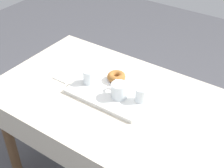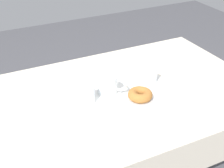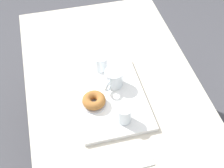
% 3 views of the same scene
% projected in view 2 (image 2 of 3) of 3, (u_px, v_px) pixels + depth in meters
% --- Properties ---
extents(dining_table, '(1.41, 0.83, 0.74)m').
position_uv_depth(dining_table, '(110.00, 114.00, 1.50)').
color(dining_table, beige).
rests_on(dining_table, ground).
extents(serving_tray, '(0.45, 0.32, 0.02)m').
position_uv_depth(serving_tray, '(125.00, 95.00, 1.43)').
color(serving_tray, white).
rests_on(serving_tray, dining_table).
extents(tea_mug_left, '(0.11, 0.11, 0.08)m').
position_uv_depth(tea_mug_left, '(108.00, 84.00, 1.41)').
color(tea_mug_left, white).
rests_on(tea_mug_left, serving_tray).
extents(water_glass_near, '(0.06, 0.06, 0.08)m').
position_uv_depth(water_glass_near, '(87.00, 95.00, 1.34)').
color(water_glass_near, white).
rests_on(water_glass_near, serving_tray).
extents(water_glass_far, '(0.06, 0.06, 0.08)m').
position_uv_depth(water_glass_far, '(150.00, 76.00, 1.48)').
color(water_glass_far, white).
rests_on(water_glass_far, serving_tray).
extents(donut_plate_left, '(0.11, 0.11, 0.01)m').
position_uv_depth(donut_plate_left, '(140.00, 99.00, 1.37)').
color(donut_plate_left, silver).
rests_on(donut_plate_left, serving_tray).
extents(sugar_donut_left, '(0.11, 0.11, 0.04)m').
position_uv_depth(sugar_donut_left, '(140.00, 95.00, 1.36)').
color(sugar_donut_left, '#A3662D').
rests_on(sugar_donut_left, donut_plate_left).
extents(paper_napkin, '(0.10, 0.11, 0.01)m').
position_uv_depth(paper_napkin, '(179.00, 77.00, 1.58)').
color(paper_napkin, white).
rests_on(paper_napkin, dining_table).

